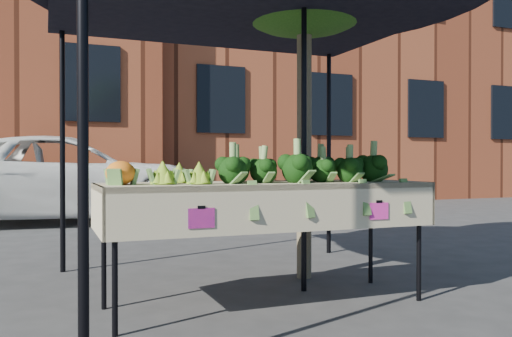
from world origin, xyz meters
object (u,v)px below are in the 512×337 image
at_px(table, 266,244).
at_px(canopy, 260,122).
at_px(vehicle, 69,69).
at_px(street_tree, 304,65).

bearing_deg(table, canopy, 74.29).
height_order(canopy, vehicle, vehicle).
height_order(table, street_tree, street_tree).
relative_size(table, vehicle, 0.44).
bearing_deg(canopy, vehicle, 101.24).
distance_m(table, street_tree, 1.78).
relative_size(canopy, street_tree, 0.82).
bearing_deg(canopy, street_tree, 32.30).
relative_size(vehicle, street_tree, 1.41).
height_order(canopy, street_tree, street_tree).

